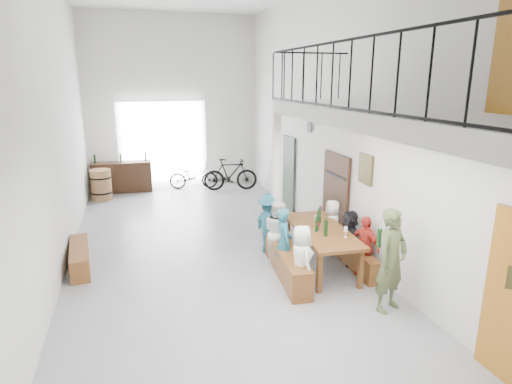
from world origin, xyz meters
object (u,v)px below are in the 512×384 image
object	(u,v)px
bench_inner	(286,261)
oak_barrel	(101,185)
serving_counter	(122,177)
bicycle_near	(194,176)
host_standing	(392,260)
side_bench	(80,257)
tasting_table	(321,233)

from	to	relation	value
bench_inner	oak_barrel	distance (m)	7.20
serving_counter	bicycle_near	size ratio (longest dim) A/B	1.16
bench_inner	serving_counter	distance (m)	7.64
bench_inner	host_standing	world-z (taller)	host_standing
serving_counter	bicycle_near	world-z (taller)	serving_counter
host_standing	bicycle_near	size ratio (longest dim) A/B	1.05
oak_barrel	host_standing	bearing A→B (deg)	-59.55
bench_inner	side_bench	xyz separation A→B (m)	(-3.69, 1.36, -0.05)
oak_barrel	bicycle_near	size ratio (longest dim) A/B	0.58
bench_inner	side_bench	distance (m)	3.93
bench_inner	side_bench	world-z (taller)	bench_inner
bench_inner	serving_counter	bearing A→B (deg)	118.49
tasting_table	bench_inner	bearing A→B (deg)	-171.19
tasting_table	serving_counter	distance (m)	7.89
bench_inner	host_standing	size ratio (longest dim) A/B	1.37
host_standing	serving_counter	bearing A→B (deg)	92.26
oak_barrel	serving_counter	size ratio (longest dim) A/B	0.50
side_bench	bicycle_near	xyz separation A→B (m)	(2.99, 5.46, 0.20)
serving_counter	host_standing	world-z (taller)	host_standing
tasting_table	serving_counter	world-z (taller)	serving_counter
tasting_table	side_bench	distance (m)	4.62
serving_counter	side_bench	bearing A→B (deg)	-94.53
host_standing	bicycle_near	world-z (taller)	host_standing
serving_counter	host_standing	bearing A→B (deg)	-61.98
tasting_table	side_bench	size ratio (longest dim) A/B	1.47
oak_barrel	serving_counter	xyz separation A→B (m)	(0.60, 0.77, 0.03)
oak_barrel	serving_counter	distance (m)	0.97
tasting_table	bench_inner	world-z (taller)	tasting_table
tasting_table	bicycle_near	xyz separation A→B (m)	(-1.42, 6.76, -0.29)
host_standing	bicycle_near	bearing A→B (deg)	79.32
side_bench	oak_barrel	distance (m)	4.92
bench_inner	bicycle_near	distance (m)	6.86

